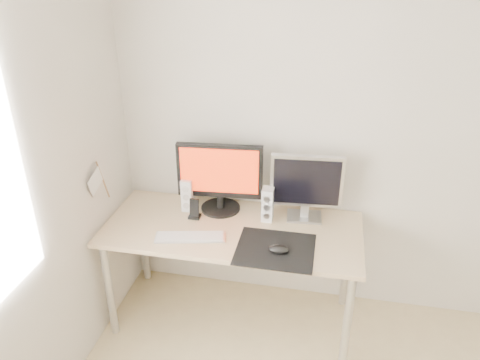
{
  "coord_description": "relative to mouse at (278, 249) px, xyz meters",
  "views": [
    {
      "loc": [
        -0.4,
        -1.04,
        2.3
      ],
      "look_at": [
        -0.9,
        1.49,
        1.01
      ],
      "focal_mm": 35.0,
      "sensor_mm": 36.0,
      "label": 1
    }
  ],
  "objects": [
    {
      "name": "wall_back",
      "position": [
        0.62,
        0.59,
        0.5
      ],
      "size": [
        3.5,
        0.0,
        3.5
      ],
      "primitive_type": "plane",
      "rotation": [
        1.57,
        0.0,
        0.0
      ],
      "color": "white",
      "rests_on": "ground"
    },
    {
      "name": "mousepad",
      "position": [
        -0.02,
        0.03,
        -0.02
      ],
      "size": [
        0.45,
        0.4,
        0.0
      ],
      "primitive_type": "cube",
      "color": "black",
      "rests_on": "desk"
    },
    {
      "name": "mouse",
      "position": [
        0.0,
        0.0,
        0.0
      ],
      "size": [
        0.12,
        0.07,
        0.04
      ],
      "primitive_type": "ellipsoid",
      "color": "black",
      "rests_on": "mousepad"
    },
    {
      "name": "desk",
      "position": [
        -0.31,
        0.22,
        -0.1
      ],
      "size": [
        1.6,
        0.7,
        0.73
      ],
      "color": "#D1B587",
      "rests_on": "ground"
    },
    {
      "name": "main_monitor",
      "position": [
        -0.44,
        0.41,
        0.23
      ],
      "size": [
        0.55,
        0.28,
        0.47
      ],
      "color": "black",
      "rests_on": "desk"
    },
    {
      "name": "second_monitor",
      "position": [
        0.12,
        0.42,
        0.22
      ],
      "size": [
        0.45,
        0.18,
        0.43
      ],
      "color": "#B5B5B7",
      "rests_on": "desk"
    },
    {
      "name": "speaker_left",
      "position": [
        -0.65,
        0.37,
        0.09
      ],
      "size": [
        0.07,
        0.09,
        0.22
      ],
      "color": "white",
      "rests_on": "desk"
    },
    {
      "name": "speaker_right",
      "position": [
        -0.11,
        0.35,
        0.09
      ],
      "size": [
        0.07,
        0.09,
        0.22
      ],
      "color": "white",
      "rests_on": "desk"
    },
    {
      "name": "keyboard",
      "position": [
        -0.54,
        0.05,
        -0.02
      ],
      "size": [
        0.44,
        0.21,
        0.02
      ],
      "color": "silver",
      "rests_on": "desk"
    },
    {
      "name": "phone_dock",
      "position": [
        -0.58,
        0.28,
        0.02
      ],
      "size": [
        0.08,
        0.06,
        0.13
      ],
      "color": "black",
      "rests_on": "desk"
    },
    {
      "name": "pennant",
      "position": [
        -1.1,
        0.07,
        0.29
      ],
      "size": [
        0.01,
        0.23,
        0.29
      ],
      "color": "#A57F54",
      "rests_on": "wall_left"
    }
  ]
}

